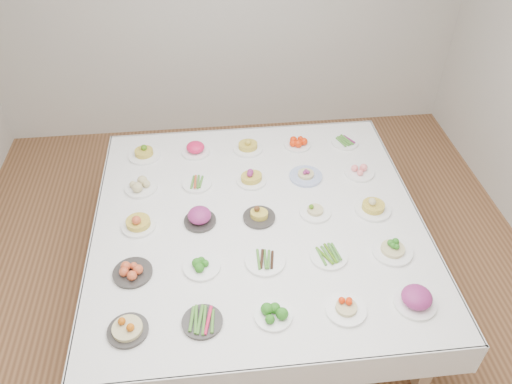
{
  "coord_description": "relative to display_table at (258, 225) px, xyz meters",
  "views": [
    {
      "loc": [
        -0.23,
        -2.53,
        3.3
      ],
      "look_at": [
        0.07,
        0.25,
        0.88
      ],
      "focal_mm": 35.0,
      "sensor_mm": 36.0,
      "label": 1
    }
  ],
  "objects": [
    {
      "name": "room_envelope",
      "position": [
        -0.07,
        -0.1,
        1.14
      ],
      "size": [
        5.02,
        5.02,
        2.81
      ],
      "color": "#8E5F3B",
      "rests_on": "ground"
    },
    {
      "name": "display_table",
      "position": [
        0.0,
        0.0,
        0.0
      ],
      "size": [
        2.41,
        2.41,
        0.75
      ],
      "color": "white",
      "rests_on": "ground"
    },
    {
      "name": "dish_0",
      "position": [
        -0.87,
        -0.87,
        0.12
      ],
      "size": [
        0.24,
        0.24,
        0.13
      ],
      "color": "#2E2C29",
      "rests_on": "display_table"
    },
    {
      "name": "dish_1",
      "position": [
        -0.43,
        -0.86,
        0.09
      ],
      "size": [
        0.25,
        0.24,
        0.06
      ],
      "color": "#2E2C29",
      "rests_on": "display_table"
    },
    {
      "name": "dish_2",
      "position": [
        -0.0,
        -0.86,
        0.11
      ],
      "size": [
        0.23,
        0.23,
        0.1
      ],
      "color": "white",
      "rests_on": "display_table"
    },
    {
      "name": "dish_3",
      "position": [
        0.44,
        -0.87,
        0.12
      ],
      "size": [
        0.25,
        0.25,
        0.13
      ],
      "color": "white",
      "rests_on": "display_table"
    },
    {
      "name": "dish_4",
      "position": [
        0.88,
        -0.87,
        0.14
      ],
      "size": [
        0.29,
        0.29,
        0.16
      ],
      "color": "white",
      "rests_on": "display_table"
    },
    {
      "name": "dish_5",
      "position": [
        -0.88,
        -0.43,
        0.11
      ],
      "size": [
        0.26,
        0.26,
        0.11
      ],
      "color": "#2E2C29",
      "rests_on": "display_table"
    },
    {
      "name": "dish_6",
      "position": [
        -0.42,
        -0.43,
        0.1
      ],
      "size": [
        0.24,
        0.24,
        0.1
      ],
      "color": "white",
      "rests_on": "display_table"
    },
    {
      "name": "dish_7",
      "position": [
        -0.0,
        -0.43,
        0.09
      ],
      "size": [
        0.27,
        0.27,
        0.06
      ],
      "color": "white",
      "rests_on": "display_table"
    },
    {
      "name": "dish_8",
      "position": [
        0.43,
        -0.43,
        0.09
      ],
      "size": [
        0.25,
        0.25,
        0.06
      ],
      "color": "white",
      "rests_on": "display_table"
    },
    {
      "name": "dish_9",
      "position": [
        0.87,
        -0.43,
        0.13
      ],
      "size": [
        0.27,
        0.27,
        0.15
      ],
      "color": "white",
      "rests_on": "display_table"
    },
    {
      "name": "dish_10",
      "position": [
        -0.87,
        0.01,
        0.14
      ],
      "size": [
        0.26,
        0.25,
        0.15
      ],
      "color": "white",
      "rests_on": "display_table"
    },
    {
      "name": "dish_11",
      "position": [
        -0.43,
        0.01,
        0.13
      ],
      "size": [
        0.23,
        0.23,
        0.13
      ],
      "color": "#2E2C29",
      "rests_on": "display_table"
    },
    {
      "name": "dish_12",
      "position": [
        0.01,
        -0.0,
        0.12
      ],
      "size": [
        0.23,
        0.23,
        0.13
      ],
      "color": "#2E2C29",
      "rests_on": "display_table"
    },
    {
      "name": "dish_13",
      "position": [
        0.43,
        0.01,
        0.11
      ],
      "size": [
        0.23,
        0.23,
        0.11
      ],
      "color": "white",
      "rests_on": "display_table"
    },
    {
      "name": "dish_14",
      "position": [
        0.86,
        -0.01,
        0.14
      ],
      "size": [
        0.26,
        0.26,
        0.16
      ],
      "color": "white",
      "rests_on": "display_table"
    },
    {
      "name": "dish_15",
      "position": [
        -0.88,
        0.43,
        0.12
      ],
      "size": [
        0.25,
        0.25,
        0.12
      ],
      "color": "white",
      "rests_on": "display_table"
    },
    {
      "name": "dish_16",
      "position": [
        -0.44,
        0.44,
        0.09
      ],
      "size": [
        0.23,
        0.23,
        0.05
      ],
      "color": "white",
      "rests_on": "display_table"
    },
    {
      "name": "dish_17",
      "position": [
        -0.01,
        0.43,
        0.12
      ],
      "size": [
        0.23,
        0.23,
        0.13
      ],
      "color": "white",
      "rests_on": "display_table"
    },
    {
      "name": "dish_18",
      "position": [
        0.43,
        0.43,
        0.11
      ],
      "size": [
        0.26,
        0.26,
        0.12
      ],
      "color": "#4C66B2",
      "rests_on": "display_table"
    },
    {
      "name": "dish_19",
      "position": [
        0.88,
        0.43,
        0.11
      ],
      "size": [
        0.23,
        0.23,
        0.11
      ],
      "color": "white",
      "rests_on": "display_table"
    },
    {
      "name": "dish_20",
      "position": [
        -0.88,
        0.86,
        0.13
      ],
      "size": [
        0.27,
        0.27,
        0.14
      ],
      "color": "white",
      "rests_on": "display_table"
    },
    {
      "name": "dish_21",
      "position": [
        -0.44,
        0.87,
        0.12
      ],
      "size": [
        0.23,
        0.23,
        0.13
      ],
      "color": "white",
      "rests_on": "display_table"
    },
    {
      "name": "dish_22",
      "position": [
        0.01,
        0.86,
        0.12
      ],
      "size": [
        0.25,
        0.25,
        0.14
      ],
      "color": "white",
      "rests_on": "display_table"
    },
    {
      "name": "dish_23",
      "position": [
        0.44,
        0.88,
        0.11
      ],
      "size": [
        0.23,
        0.23,
        0.1
      ],
      "color": "white",
      "rests_on": "display_table"
    },
    {
      "name": "dish_24",
      "position": [
        0.86,
        0.86,
        0.08
      ],
      "size": [
        0.23,
        0.23,
        0.05
      ],
      "color": "white",
      "rests_on": "display_table"
    }
  ]
}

